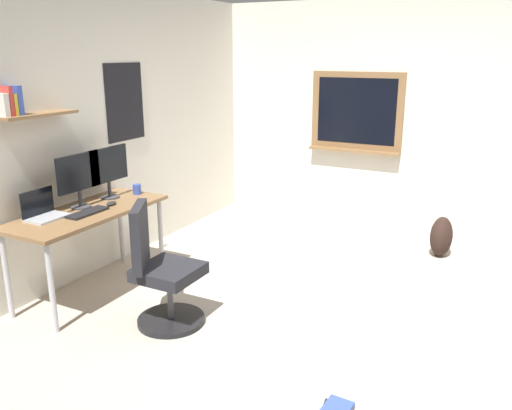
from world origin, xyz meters
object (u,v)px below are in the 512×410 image
object	(u,v)px
monitor_primary	(79,177)
laptop	(43,212)
desk	(88,219)
monitor_secondary	(109,169)
coffee_mug	(137,189)
office_chair	(161,274)
keyboard	(88,213)
computer_mouse	(111,203)
backpack	(441,236)

from	to	relation	value
monitor_primary	laptop	bearing A→B (deg)	172.26
desk	monitor_primary	bearing A→B (deg)	70.03
monitor_primary	monitor_secondary	xyz separation A→B (m)	(0.35, 0.00, 0.00)
desk	coffee_mug	xyz separation A→B (m)	(0.61, -0.03, 0.12)
laptop	office_chair	bearing A→B (deg)	-81.22
keyboard	coffee_mug	world-z (taller)	coffee_mug
monitor_secondary	keyboard	bearing A→B (deg)	-159.38
office_chair	coffee_mug	bearing A→B (deg)	47.44
keyboard	coffee_mug	size ratio (longest dim) A/B	4.02
office_chair	computer_mouse	xyz separation A→B (m)	(0.37, 0.79, 0.36)
monitor_secondary	keyboard	size ratio (longest dim) A/B	1.25
laptop	computer_mouse	size ratio (longest dim) A/B	2.98
office_chair	backpack	distance (m)	2.98
keyboard	computer_mouse	world-z (taller)	computer_mouse
desk	office_chair	xyz separation A→B (m)	(-0.16, -0.87, -0.26)
desk	computer_mouse	distance (m)	0.24
coffee_mug	backpack	distance (m)	3.08
desk	laptop	world-z (taller)	laptop
desk	monitor_primary	world-z (taller)	monitor_primary
laptop	coffee_mug	size ratio (longest dim) A/B	3.37
monitor_secondary	coffee_mug	xyz separation A→B (m)	(0.22, -0.12, -0.22)
desk	laptop	bearing A→B (deg)	155.45
coffee_mug	backpack	world-z (taller)	coffee_mug
office_chair	keyboard	size ratio (longest dim) A/B	2.57
monitor_primary	monitor_secondary	bearing A→B (deg)	0.00
coffee_mug	backpack	size ratio (longest dim) A/B	0.22
laptop	monitor_primary	bearing A→B (deg)	-7.74
desk	monitor_secondary	distance (m)	0.53
monitor_secondary	office_chair	bearing A→B (deg)	-119.83
laptop	keyboard	bearing A→B (deg)	-41.76
backpack	laptop	bearing A→B (deg)	134.49
desk	backpack	world-z (taller)	desk
laptop	keyboard	distance (m)	0.34
laptop	keyboard	world-z (taller)	laptop
monitor_secondary	desk	bearing A→B (deg)	-165.96
monitor_secondary	coffee_mug	bearing A→B (deg)	-29.39
desk	backpack	size ratio (longest dim) A/B	3.43
laptop	computer_mouse	world-z (taller)	laptop
desk	coffee_mug	world-z (taller)	coffee_mug
office_chair	laptop	xyz separation A→B (m)	(-0.16, 1.01, 0.39)
keyboard	backpack	world-z (taller)	keyboard
office_chair	computer_mouse	size ratio (longest dim) A/B	9.13
keyboard	computer_mouse	bearing A→B (deg)	-0.00
office_chair	monitor_primary	size ratio (longest dim) A/B	2.05
monitor_primary	monitor_secondary	size ratio (longest dim) A/B	1.00
laptop	monitor_secondary	bearing A→B (deg)	-3.89
computer_mouse	coffee_mug	size ratio (longest dim) A/B	1.13
backpack	monitor_primary	bearing A→B (deg)	130.86
office_chair	computer_mouse	world-z (taller)	office_chair
desk	monitor_primary	xyz separation A→B (m)	(0.04, 0.10, 0.35)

